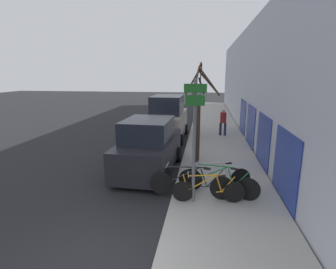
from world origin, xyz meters
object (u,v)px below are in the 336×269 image
at_px(parked_car_1, 168,120).
at_px(traffic_light, 200,83).
at_px(parked_car_0, 149,148).
at_px(pedestrian_near, 223,120).
at_px(signpost, 194,135).
at_px(bicycle_2, 219,182).
at_px(street_tree, 199,118).
at_px(bicycle_3, 215,176).
at_px(bicycle_0, 208,190).
at_px(bicycle_1, 191,184).

relative_size(parked_car_1, traffic_light, 1.04).
height_order(parked_car_1, traffic_light, traffic_light).
height_order(parked_car_0, traffic_light, traffic_light).
xyz_separation_m(parked_car_1, pedestrian_near, (3.21, 0.69, -0.07)).
distance_m(signpost, parked_car_0, 3.38).
relative_size(bicycle_2, street_tree, 0.59).
bearing_deg(parked_car_1, parked_car_0, -88.76).
bearing_deg(street_tree, parked_car_0, -154.96).
relative_size(bicycle_3, traffic_light, 0.51).
relative_size(bicycle_2, parked_car_0, 0.53).
bearing_deg(bicycle_0, pedestrian_near, -11.52).
bearing_deg(parked_car_0, signpost, -52.30).
bearing_deg(parked_car_0, bicycle_1, -50.40).
height_order(bicycle_0, street_tree, street_tree).
xyz_separation_m(bicycle_0, bicycle_2, (0.31, 0.50, 0.04)).
distance_m(bicycle_1, bicycle_3, 1.07).
height_order(signpost, bicycle_2, signpost).
xyz_separation_m(parked_car_1, traffic_light, (1.70, 6.27, 1.90)).
bearing_deg(signpost, traffic_light, 90.69).
height_order(bicycle_2, bicycle_3, bicycle_2).
distance_m(parked_car_1, street_tree, 4.94).
height_order(bicycle_1, bicycle_2, bicycle_1).
bearing_deg(bicycle_1, bicycle_2, -69.76).
relative_size(parked_car_1, pedestrian_near, 2.97).
xyz_separation_m(signpost, bicycle_2, (0.75, 0.53, -1.54)).
relative_size(bicycle_0, parked_car_0, 0.47).
bearing_deg(bicycle_2, street_tree, 30.93).
relative_size(signpost, parked_car_0, 0.80).
bearing_deg(bicycle_3, street_tree, 3.96).
xyz_separation_m(pedestrian_near, traffic_light, (-1.51, 5.58, 1.97)).
distance_m(bicycle_1, pedestrian_near, 8.49).
height_order(street_tree, traffic_light, traffic_light).
bearing_deg(pedestrian_near, parked_car_1, -152.00).
xyz_separation_m(bicycle_2, pedestrian_near, (0.59, 8.10, 0.51)).
distance_m(signpost, street_tree, 3.46).
xyz_separation_m(bicycle_3, parked_car_0, (-2.48, 1.53, 0.43)).
bearing_deg(street_tree, traffic_light, 91.05).
bearing_deg(traffic_light, bicycle_3, -86.47).
height_order(signpost, traffic_light, traffic_light).
xyz_separation_m(bicycle_0, parked_car_1, (-2.31, 7.91, 0.62)).
height_order(bicycle_3, street_tree, street_tree).
height_order(pedestrian_near, traffic_light, traffic_light).
bearing_deg(signpost, parked_car_1, 103.29).
xyz_separation_m(bicycle_2, parked_car_1, (-2.62, 7.41, 0.58)).
bearing_deg(bicycle_3, bicycle_0, 158.20).
bearing_deg(bicycle_2, bicycle_1, 125.05).
bearing_deg(pedestrian_near, bicycle_3, -79.44).
xyz_separation_m(bicycle_1, parked_car_1, (-1.80, 7.67, 0.57)).
relative_size(parked_car_0, street_tree, 1.11).
bearing_deg(bicycle_3, bicycle_2, -179.36).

